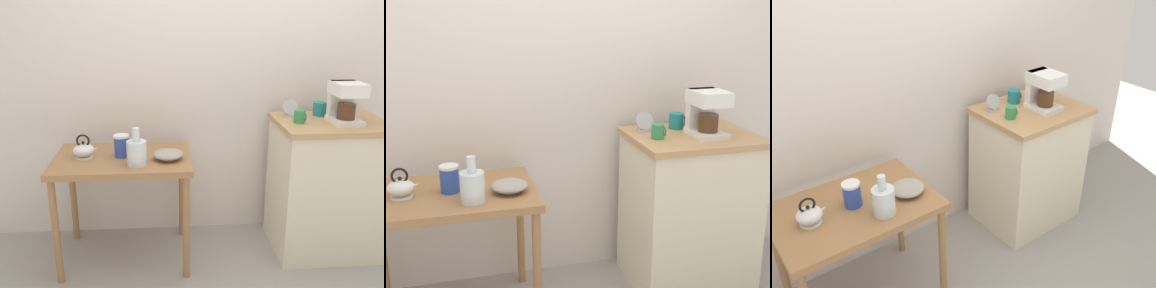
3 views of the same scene
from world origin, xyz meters
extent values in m
plane|color=gray|center=(0.00, 0.00, 0.00)|extent=(8.00, 8.00, 0.00)
cube|color=silver|center=(0.10, 0.48, 1.40)|extent=(4.40, 0.10, 2.80)
cube|color=#9E7044|center=(-0.68, 0.05, 0.71)|extent=(0.86, 0.60, 0.04)
cylinder|color=#9E7044|center=(-1.07, -0.21, 0.34)|extent=(0.04, 0.04, 0.69)
cylinder|color=#9E7044|center=(-0.29, -0.21, 0.34)|extent=(0.04, 0.04, 0.69)
cylinder|color=#9E7044|center=(-1.07, 0.31, 0.34)|extent=(0.04, 0.04, 0.69)
cylinder|color=#9E7044|center=(-0.29, 0.31, 0.34)|extent=(0.04, 0.04, 0.69)
cube|color=beige|center=(0.69, 0.08, 0.44)|extent=(0.69, 0.54, 0.89)
cube|color=tan|center=(0.69, 0.08, 0.91)|extent=(0.72, 0.57, 0.04)
cylinder|color=#9E998C|center=(-0.39, -0.03, 0.73)|extent=(0.08, 0.08, 0.01)
ellipsoid|color=#9E998C|center=(-0.39, -0.03, 0.76)|extent=(0.19, 0.19, 0.05)
cylinder|color=white|center=(-0.92, 0.04, 0.73)|extent=(0.11, 0.11, 0.01)
ellipsoid|color=white|center=(-0.92, 0.04, 0.78)|extent=(0.13, 0.13, 0.08)
cone|color=white|center=(-0.85, 0.04, 0.78)|extent=(0.07, 0.03, 0.05)
sphere|color=black|center=(-0.92, 0.04, 0.82)|extent=(0.02, 0.02, 0.02)
torus|color=black|center=(-0.92, 0.04, 0.84)|extent=(0.08, 0.01, 0.08)
cylinder|color=silver|center=(-0.58, -0.11, 0.80)|extent=(0.12, 0.12, 0.15)
cylinder|color=silver|center=(-0.58, -0.11, 0.92)|extent=(0.04, 0.04, 0.08)
cylinder|color=#2D4CAD|center=(-0.68, 0.05, 0.79)|extent=(0.09, 0.09, 0.13)
cylinder|color=white|center=(-0.68, 0.05, 0.86)|extent=(0.10, 0.10, 0.01)
cube|color=white|center=(0.74, 0.02, 0.94)|extent=(0.18, 0.22, 0.03)
cube|color=white|center=(0.74, 0.11, 1.05)|extent=(0.16, 0.05, 0.26)
cube|color=white|center=(0.74, 0.02, 1.14)|extent=(0.18, 0.22, 0.08)
cylinder|color=#4C2D19|center=(0.74, 0.01, 1.00)|extent=(0.11, 0.11, 0.10)
cylinder|color=#338C4C|center=(0.45, 0.05, 0.97)|extent=(0.07, 0.07, 0.08)
torus|color=#338C4C|center=(0.49, 0.05, 0.97)|extent=(0.01, 0.06, 0.06)
cylinder|color=teal|center=(0.65, 0.23, 0.97)|extent=(0.09, 0.09, 0.09)
torus|color=teal|center=(0.70, 0.23, 0.97)|extent=(0.01, 0.06, 0.06)
cube|color=#B2B5BA|center=(0.44, 0.21, 0.93)|extent=(0.07, 0.05, 0.02)
cylinder|color=#B2B5BA|center=(0.44, 0.21, 0.99)|extent=(0.10, 0.05, 0.10)
cylinder|color=black|center=(0.44, 0.21, 0.99)|extent=(0.09, 0.03, 0.09)
camera|label=1|loc=(-0.42, -2.47, 1.61)|focal=38.93mm
camera|label=2|loc=(-0.70, -2.47, 1.68)|focal=47.94mm
camera|label=3|loc=(-1.31, -1.76, 2.09)|focal=39.13mm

